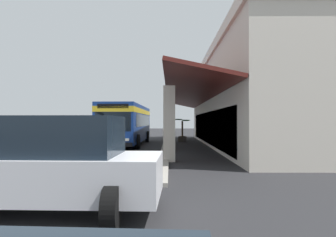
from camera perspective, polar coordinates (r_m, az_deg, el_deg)
ground at (r=22.18m, az=7.45°, el=-5.41°), size 120.00×120.00×0.00m
curb_strip at (r=23.27m, az=-0.39°, el=-5.04°), size 29.53×0.50×0.12m
plaza_building at (r=25.05m, az=22.25°, el=3.22°), size 24.91×16.34×7.02m
transit_bus at (r=24.11m, az=-7.72°, el=-0.61°), size 11.26×2.99×3.34m
parked_suv_white at (r=6.72m, az=-22.93°, el=-7.74°), size 2.81×4.86×1.97m
pedestrian at (r=12.38m, az=-10.25°, el=-4.80°), size 0.64×0.55×1.69m
potted_palm at (r=27.65m, az=2.74°, el=-3.10°), size 1.79×1.73×2.14m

